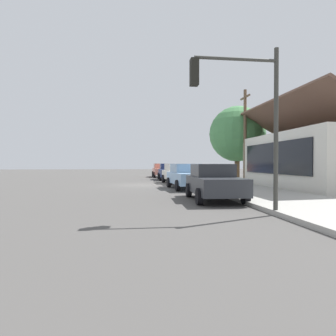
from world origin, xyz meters
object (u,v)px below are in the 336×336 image
(car_charcoal, at_px, (214,182))
(car_skyblue, at_px, (186,176))
(car_coral, at_px, (161,170))
(car_navy, at_px, (169,171))
(car_ivory, at_px, (177,173))
(traffic_light_main, at_px, (243,102))
(shade_tree, at_px, (237,134))
(fire_hydrant_red, at_px, (221,183))
(utility_pole_wooden, at_px, (245,134))

(car_charcoal, bearing_deg, car_skyblue, -176.60)
(car_coral, height_order, car_charcoal, same)
(car_navy, xyz_separation_m, car_charcoal, (16.45, -0.12, -0.00))
(car_ivory, distance_m, traffic_light_main, 15.06)
(car_charcoal, height_order, traffic_light_main, traffic_light_main)
(car_charcoal, distance_m, shade_tree, 14.20)
(car_coral, distance_m, car_navy, 5.61)
(car_coral, xyz_separation_m, car_charcoal, (22.05, 0.09, 0.00))
(car_coral, xyz_separation_m, fire_hydrant_red, (18.38, 1.56, -0.32))
(car_coral, distance_m, car_ivory, 11.13)
(car_navy, height_order, utility_pole_wooden, utility_pole_wooden)
(traffic_light_main, bearing_deg, shade_tree, 160.24)
(car_skyblue, xyz_separation_m, fire_hydrant_red, (2.21, 1.58, -0.32))
(car_ivory, xyz_separation_m, car_charcoal, (10.92, -0.07, -0.00))
(car_coral, relative_size, car_charcoal, 0.98)
(car_skyblue, xyz_separation_m, utility_pole_wooden, (-4.26, 5.58, 3.11))
(car_ivory, xyz_separation_m, utility_pole_wooden, (0.78, 5.40, 3.11))
(car_coral, xyz_separation_m, traffic_light_main, (25.95, -0.10, 2.68))
(shade_tree, height_order, fire_hydrant_red, shade_tree)
(car_coral, height_order, traffic_light_main, traffic_light_main)
(fire_hydrant_red, bearing_deg, car_skyblue, -144.42)
(shade_tree, relative_size, utility_pole_wooden, 0.89)
(car_navy, distance_m, shade_tree, 7.62)
(traffic_light_main, height_order, fire_hydrant_red, traffic_light_main)
(traffic_light_main, distance_m, utility_pole_wooden, 15.15)
(car_charcoal, height_order, fire_hydrant_red, car_charcoal)
(car_navy, height_order, car_skyblue, same)
(car_navy, distance_m, car_ivory, 5.53)
(car_navy, height_order, car_charcoal, same)
(car_skyblue, relative_size, shade_tree, 0.71)
(car_charcoal, xyz_separation_m, traffic_light_main, (3.90, -0.19, 2.68))
(utility_pole_wooden, bearing_deg, shade_tree, 174.08)
(car_ivory, distance_m, car_skyblue, 5.04)
(car_ivory, bearing_deg, car_coral, 177.46)
(car_navy, bearing_deg, fire_hydrant_red, 8.95)
(utility_pole_wooden, bearing_deg, car_ivory, -98.18)
(car_coral, bearing_deg, traffic_light_main, 0.33)
(car_charcoal, relative_size, traffic_light_main, 0.85)
(car_charcoal, xyz_separation_m, fire_hydrant_red, (-3.67, 1.47, -0.32))
(traffic_light_main, bearing_deg, car_coral, 179.78)
(traffic_light_main, bearing_deg, fire_hydrant_red, 167.64)
(car_skyblue, distance_m, car_charcoal, 5.89)
(car_coral, height_order, car_skyblue, same)
(car_coral, xyz_separation_m, car_ivory, (11.13, 0.16, 0.00))
(shade_tree, relative_size, traffic_light_main, 1.28)
(car_charcoal, bearing_deg, fire_hydrant_red, 160.51)
(car_skyblue, relative_size, traffic_light_main, 0.91)
(car_coral, bearing_deg, fire_hydrant_red, 5.40)
(car_skyblue, relative_size, utility_pole_wooden, 0.63)
(utility_pole_wooden, xyz_separation_m, fire_hydrant_red, (6.47, -4.00, -3.43))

